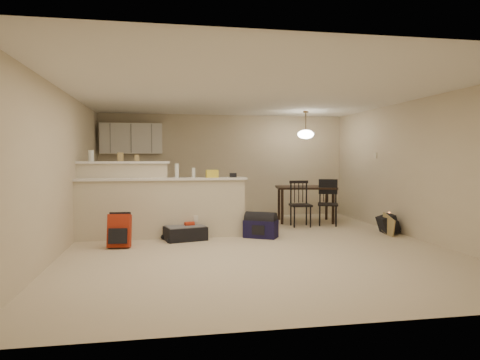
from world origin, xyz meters
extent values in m
plane|color=beige|center=(0.00, 0.00, 0.00)|extent=(7.00, 7.00, 0.00)
plane|color=white|center=(0.00, 0.00, 2.50)|extent=(7.00, 7.00, 0.00)
cube|color=beige|center=(0.00, 3.50, 1.25)|extent=(6.00, 0.02, 2.50)
cube|color=beige|center=(0.00, -3.50, 1.25)|extent=(6.00, 0.02, 2.50)
cube|color=beige|center=(-3.00, 0.00, 1.25)|extent=(0.02, 7.00, 2.50)
cube|color=beige|center=(3.00, 0.00, 1.25)|extent=(0.02, 7.00, 2.50)
cube|color=beige|center=(-1.50, 0.90, 0.53)|extent=(3.00, 0.28, 1.05)
cube|color=white|center=(-1.50, 0.90, 1.07)|extent=(3.08, 0.38, 0.04)
cube|color=beige|center=(-2.20, 1.12, 0.68)|extent=(1.60, 0.24, 1.35)
cube|color=white|center=(-2.20, 1.12, 1.37)|extent=(1.68, 0.34, 0.04)
cube|color=white|center=(-2.20, 3.32, 1.90)|extent=(1.40, 0.34, 0.70)
cube|color=white|center=(-2.00, 3.19, 0.45)|extent=(1.80, 0.60, 0.90)
cube|color=beige|center=(2.98, 1.55, 1.50)|extent=(0.02, 0.12, 0.12)
cylinder|color=silver|center=(-2.75, 1.12, 1.49)|extent=(0.10, 0.10, 0.20)
cube|color=#A48B54|center=(-2.24, 1.12, 1.47)|extent=(0.10, 0.07, 0.16)
cube|color=#A48B54|center=(-1.95, 1.12, 1.45)|extent=(0.08, 0.06, 0.12)
cylinder|color=silver|center=(-1.23, 0.90, 1.22)|extent=(0.07, 0.07, 0.26)
cylinder|color=silver|center=(-0.93, 0.90, 1.18)|extent=(0.06, 0.06, 0.18)
cube|color=#A48B54|center=(-0.59, 0.90, 1.16)|extent=(0.22, 0.18, 0.14)
cube|color=#A48B54|center=(-0.20, 0.90, 1.13)|extent=(0.12, 0.10, 0.08)
cube|color=black|center=(1.68, 2.30, 0.78)|extent=(1.41, 1.06, 0.04)
cylinder|color=black|center=(1.07, 2.05, 0.38)|extent=(0.06, 0.06, 0.76)
cylinder|color=black|center=(2.18, 1.87, 0.38)|extent=(0.06, 0.06, 0.76)
cylinder|color=black|center=(1.19, 2.72, 0.38)|extent=(0.06, 0.06, 0.76)
cylinder|color=black|center=(2.29, 2.54, 0.38)|extent=(0.06, 0.06, 0.76)
cylinder|color=brown|center=(1.68, 2.30, 2.25)|extent=(0.02, 0.02, 0.50)
cylinder|color=brown|center=(1.68, 2.30, 2.48)|extent=(0.12, 0.12, 0.03)
ellipsoid|color=white|center=(1.68, 2.30, 1.98)|extent=(0.36, 0.36, 0.20)
cube|color=black|center=(-1.10, 0.61, 0.12)|extent=(0.79, 0.62, 0.24)
cube|color=#AD2A13|center=(-2.18, 0.17, 0.27)|extent=(0.37, 0.25, 0.53)
cube|color=#131034|center=(0.27, 0.61, 0.16)|extent=(0.67, 0.57, 0.32)
cube|color=black|center=(2.78, 0.61, 0.17)|extent=(0.32, 0.42, 0.34)
cube|color=#A48B54|center=(2.67, 0.41, 0.18)|extent=(0.06, 0.48, 0.37)
camera|label=1|loc=(-1.45, -6.94, 1.46)|focal=32.00mm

